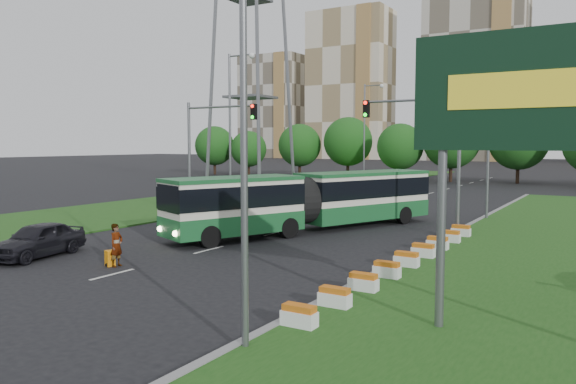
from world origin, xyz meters
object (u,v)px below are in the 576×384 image
Objects in this scene: articulated_bus at (306,200)px; car_left_far at (226,208)px; billboard at (535,103)px; traffic_mast_left at (207,141)px; pedestrian at (117,245)px; car_left_near at (38,240)px; shopping_trolley at (110,258)px; traffic_mast_median at (430,140)px.

car_left_far is (-7.40, 1.95, -1.07)m from articulated_bus.
billboard and traffic_mast_left have the same top height.
traffic_mast_left is 0.45× the size of articulated_bus.
car_left_near is at bearing 88.40° from pedestrian.
car_left_far is 2.43× the size of pedestrian.
billboard is 27.24m from car_left_far.
car_left_far is 6.62× the size of shopping_trolley.
traffic_mast_left reaches higher than car_left_far.
traffic_mast_left reaches higher than articulated_bus.
car_left_far is 15.53m from shopping_trolley.
traffic_mast_median is at bearing -16.86° from car_left_far.
traffic_mast_left is at bearing 87.21° from car_left_near.
billboard is 1.81× the size of car_left_far.
traffic_mast_median reaches higher than articulated_bus.
traffic_mast_left is (-15.16, -1.00, 0.00)m from traffic_mast_median.
traffic_mast_left is 1.71× the size of car_left_near.
traffic_mast_median is at bearing 79.15° from shopping_trolley.
articulated_bus reaches higher than car_left_far.
traffic_mast_median is 14.86m from car_left_far.
car_left_far is (-14.12, -0.32, -4.62)m from traffic_mast_median.
traffic_mast_left reaches higher than shopping_trolley.
traffic_mast_left is at bearing -176.23° from traffic_mast_median.
car_left_near is (-20.81, 0.62, -5.37)m from billboard.
billboard is 17.55m from shopping_trolley.
traffic_mast_median is 18.22m from shopping_trolley.
car_left_near is 7.00× the size of shopping_trolley.
articulated_bus is at bearing -8.51° from traffic_mast_left.
articulated_bus is 7.73m from car_left_far.
billboard is 4.39× the size of pedestrian.
billboard is at bearing -101.50° from pedestrian.
pedestrian is at bearing -4.01° from car_left_near.
pedestrian is at bearing -76.26° from articulated_bus.
articulated_bus is 26.76× the size of shopping_trolley.
pedestrian is at bearing 176.11° from billboard.
pedestrian reaches higher than car_left_far.
car_left_far is at bearing 82.97° from car_left_near.
traffic_mast_median is 4.39× the size of pedestrian.
car_left_far is 15.55m from pedestrian.
traffic_mast_left is at bearing 146.45° from billboard.
billboard reaches higher than articulated_bus.
billboard is 21.50m from car_left_near.
car_left_far is at bearing 33.41° from traffic_mast_left.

